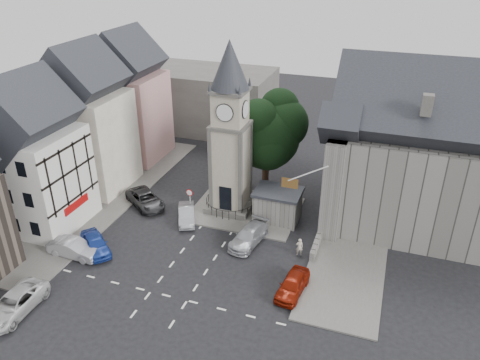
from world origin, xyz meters
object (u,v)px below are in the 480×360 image
at_px(clock_tower, 230,131).
at_px(stone_shelter, 278,205).
at_px(car_east_red, 293,285).
at_px(car_west_blue, 95,244).
at_px(pedestrian, 299,247).

height_order(clock_tower, stone_shelter, clock_tower).
bearing_deg(stone_shelter, clock_tower, 174.16).
xyz_separation_m(clock_tower, car_east_red, (8.55, -10.07, -7.41)).
height_order(car_west_blue, car_east_red, car_west_blue).
xyz_separation_m(clock_tower, car_west_blue, (-8.38, -10.41, -7.38)).
relative_size(clock_tower, pedestrian, 10.04).
distance_m(car_west_blue, car_east_red, 16.94).
xyz_separation_m(car_east_red, pedestrian, (-0.55, 4.74, 0.09)).
height_order(clock_tower, car_west_blue, clock_tower).
bearing_deg(car_east_red, car_west_blue, -171.79).
xyz_separation_m(car_west_blue, car_east_red, (16.93, 0.35, -0.03)).
relative_size(car_west_blue, car_east_red, 1.04).
relative_size(car_east_red, pedestrian, 2.59).
relative_size(clock_tower, stone_shelter, 3.78).
bearing_deg(car_west_blue, pedestrian, -32.79).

